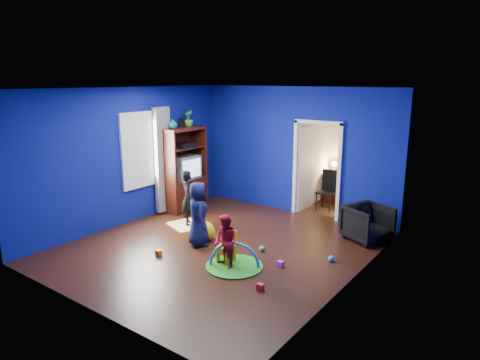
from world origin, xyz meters
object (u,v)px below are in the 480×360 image
Objects in this scene: toddler_red at (226,242)px; play_mat at (234,266)px; folding_chair at (326,191)px; vase at (173,124)px; study_desk at (342,187)px; kid_chair at (226,248)px; tv_armoire at (183,169)px; child_black at (188,198)px; child_navy at (198,214)px; crt_tv at (185,167)px; armchair at (368,223)px; hopper_ball at (206,231)px.

toddler_red is 0.47m from play_mat.
toddler_red is 1.00× the size of folding_chair.
toddler_red is 4.07× the size of vase.
toddler_red is 3.94m from folding_chair.
kid_chair is at bearing -91.25° from study_desk.
folding_chair is (2.82, 1.89, -0.52)m from tv_armoire.
child_black reaches higher than play_mat.
child_navy is 1.34m from play_mat.
toddler_red is (1.96, -1.23, -0.14)m from child_black.
child_navy is (0.92, -0.72, 0.01)m from child_black.
crt_tv is 0.80× the size of study_desk.
armchair is 2.06× the size of hopper_ball.
kid_chair is (0.94, -0.56, 0.06)m from hopper_ball.
kid_chair is at bearing -34.63° from crt_tv.
vase is at bearing 6.68° from child_navy.
crt_tv is at bearing 143.41° from hopper_ball.
toddler_red is 1.36m from hopper_ball.
child_black reaches higher than toddler_red.
child_black is at bearing 2.96° from child_navy.
kid_chair is at bearing -158.32° from child_navy.
tv_armoire reaches higher than child_black.
hopper_ball is at bearing 151.47° from play_mat.
armchair is at bearing 7.29° from tv_armoire.
armchair is at bearing 7.36° from crt_tv.
tv_armoire reaches higher than crt_tv.
armchair is 3.13m from hopper_ball.
armchair is 0.65× the size of child_black.
toddler_red is at bearing 174.80° from armchair.
play_mat is 1.09× the size of study_desk.
vase reaches higher than child_navy.
armchair is 0.88× the size of study_desk.
play_mat is at bearing -161.39° from child_black.
vase is 0.26× the size of study_desk.
toddler_red is (-1.44, -2.60, 0.11)m from armchair.
vase is 3.96m from play_mat.
kid_chair is at bearing 148.03° from toddler_red.
toddler_red is 1.83× the size of kid_chair.
play_mat is 1.05× the size of folding_chair.
tv_armoire is 5.24× the size of hopper_ball.
kid_chair is at bearing -162.53° from child_black.
tv_armoire is at bearing 165.61° from toddler_red.
child_navy is at bearing 160.87° from play_mat.
child_navy is 1.17m from toddler_red.
crt_tv is 0.73× the size of play_mat.
hopper_ball is (1.74, -1.29, -0.83)m from crt_tv.
play_mat is 3.85m from folding_chair.
crt_tv is (-1.79, 1.54, 0.41)m from child_navy.
child_black is 1.27m from crt_tv.
toddler_red is 1.04× the size of study_desk.
hopper_ball is 4.27m from study_desk.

